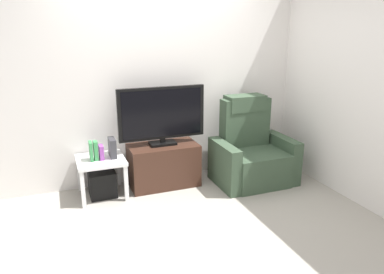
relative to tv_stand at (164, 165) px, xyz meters
The scene contains 12 objects.
ground_plane 0.88m from the tv_stand, 86.73° to the right, with size 6.40×6.40×0.00m, color #9E998E.
wall_back 1.07m from the tv_stand, 80.57° to the left, with size 6.40×0.06×2.60m, color silver.
wall_side 2.34m from the tv_stand, 23.56° to the right, with size 0.06×4.48×2.60m, color silver.
tv_stand is the anchor object (origin of this frame).
television 0.64m from the tv_stand, 90.00° to the left, with size 1.07×0.20×0.71m.
recliner_armchair 1.13m from the tv_stand, 13.03° to the right, with size 0.98×0.78×1.08m.
side_table 0.78m from the tv_stand, behind, with size 0.54×0.54×0.46m.
subwoofer_box 0.78m from the tv_stand, behind, with size 0.31×0.31×0.31m, color black.
book_leftmost 0.92m from the tv_stand, behind, with size 0.03×0.13×0.22m, color #388C4C.
book_middle 0.87m from the tv_stand, behind, with size 0.04×0.10×0.22m, color #388C4C.
book_rightmost 0.81m from the tv_stand, behind, with size 0.05×0.12×0.17m, color purple.
game_console 0.69m from the tv_stand, behind, with size 0.07×0.20×0.22m, color #333338.
Camera 1 is at (-1.26, -3.30, 1.94)m, focal length 34.47 mm.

